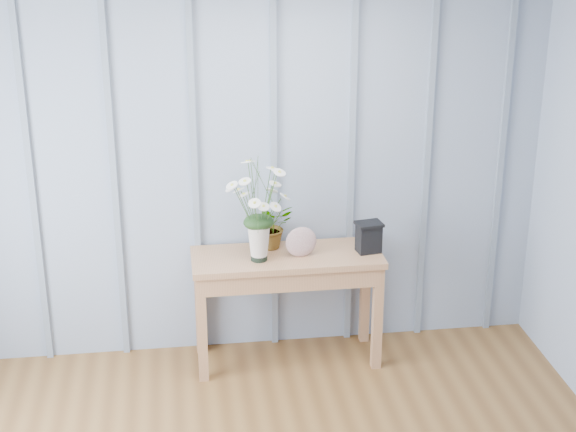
{
  "coord_description": "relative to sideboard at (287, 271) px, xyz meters",
  "views": [
    {
      "loc": [
        -0.39,
        -3.04,
        2.98
      ],
      "look_at": [
        0.3,
        1.94,
        1.03
      ],
      "focal_mm": 55.0,
      "sensor_mm": 36.0,
      "label": 1
    }
  ],
  "objects": [
    {
      "name": "sideboard",
      "position": [
        0.0,
        0.0,
        0.0
      ],
      "size": [
        1.2,
        0.45,
        0.75
      ],
      "color": "#A6734D",
      "rests_on": "ground"
    },
    {
      "name": "carved_box",
      "position": [
        0.52,
        -0.02,
        0.22
      ],
      "size": [
        0.18,
        0.15,
        0.2
      ],
      "color": "black",
      "rests_on": "sideboard"
    },
    {
      "name": "felt_disc_vessel",
      "position": [
        0.08,
        -0.04,
        0.21
      ],
      "size": [
        0.2,
        0.07,
        0.2
      ],
      "primitive_type": "ellipsoid",
      "rotation": [
        0.0,
        0.0,
        0.08
      ],
      "color": "#884658",
      "rests_on": "sideboard"
    },
    {
      "name": "spider_plant",
      "position": [
        -0.08,
        0.14,
        0.26
      ],
      "size": [
        0.32,
        0.29,
        0.29
      ],
      "primitive_type": "imported",
      "rotation": [
        0.0,
        0.0,
        0.27
      ],
      "color": "black",
      "rests_on": "sideboard"
    },
    {
      "name": "room_shell",
      "position": [
        -0.3,
        -1.08,
        1.35
      ],
      "size": [
        4.0,
        4.5,
        2.5
      ],
      "color": "#92A0B8",
      "rests_on": "ground"
    },
    {
      "name": "daisy_vase",
      "position": [
        -0.18,
        -0.06,
        0.52
      ],
      "size": [
        0.46,
        0.35,
        0.65
      ],
      "color": "black",
      "rests_on": "sideboard"
    }
  ]
}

